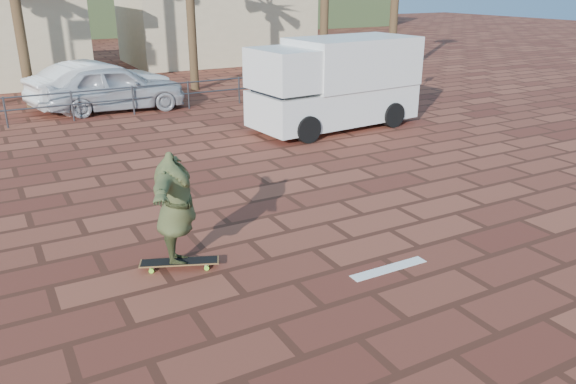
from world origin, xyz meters
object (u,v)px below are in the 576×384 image
object	(u,v)px
longboard	(179,262)
skateboarder	(175,208)
car_white	(100,84)
car_silver	(116,88)
campervan	(336,81)

from	to	relation	value
longboard	skateboarder	size ratio (longest dim) A/B	0.56
skateboarder	car_white	world-z (taller)	skateboarder
skateboarder	car_silver	world-z (taller)	skateboarder
longboard	skateboarder	bearing A→B (deg)	8.51
longboard	campervan	size ratio (longest dim) A/B	0.23
campervan	car_silver	world-z (taller)	campervan
longboard	campervan	xyz separation A→B (m)	(7.37, 6.70, 1.34)
skateboarder	car_white	distance (m)	13.57
longboard	car_silver	bearing A→B (deg)	103.82
car_silver	car_white	distance (m)	1.00
longboard	campervan	bearing A→B (deg)	64.83
campervan	car_silver	distance (m)	8.01
longboard	car_white	world-z (taller)	car_white
skateboarder	campervan	xyz separation A→B (m)	(7.37, 6.70, 0.40)
campervan	longboard	bearing A→B (deg)	-142.88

